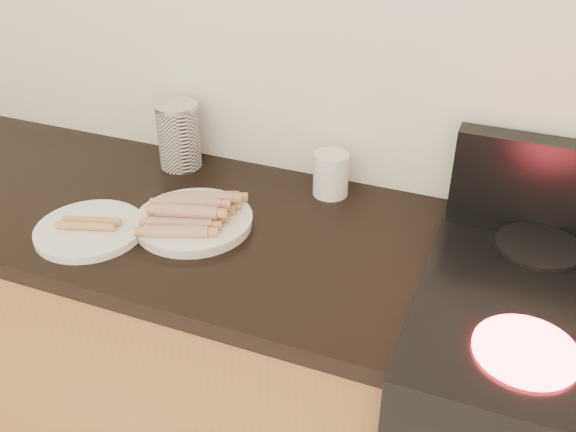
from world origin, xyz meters
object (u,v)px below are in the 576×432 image
at_px(canister, 179,135).
at_px(side_plate, 90,230).
at_px(mug, 331,174).
at_px(main_plate, 194,222).

bearing_deg(canister, side_plate, -93.63).
xyz_separation_m(side_plate, canister, (0.02, 0.37, 0.08)).
bearing_deg(mug, canister, -179.54).
distance_m(main_plate, mug, 0.35).
height_order(canister, mug, canister).
bearing_deg(side_plate, mug, 39.96).
bearing_deg(side_plate, main_plate, 29.73).
bearing_deg(side_plate, canister, 86.37).
height_order(side_plate, mug, mug).
xyz_separation_m(side_plate, mug, (0.44, 0.37, 0.05)).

